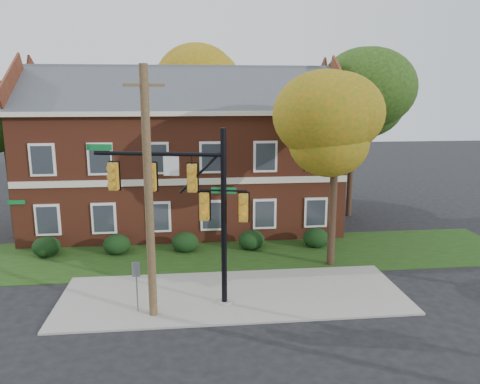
{
  "coord_description": "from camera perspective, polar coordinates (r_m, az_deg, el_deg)",
  "views": [
    {
      "loc": [
        -1.67,
        -16.83,
        8.18
      ],
      "look_at": [
        0.49,
        3.0,
        3.93
      ],
      "focal_mm": 35.0,
      "sensor_mm": 36.0,
      "label": 1
    }
  ],
  "objects": [
    {
      "name": "ground",
      "position": [
        18.79,
        -0.5,
        -13.8
      ],
      "size": [
        120.0,
        120.0,
        0.0
      ],
      "primitive_type": "plane",
      "color": "black",
      "rests_on": "ground"
    },
    {
      "name": "sidewalk",
      "position": [
        19.67,
        -0.8,
        -12.43
      ],
      "size": [
        14.0,
        5.0,
        0.08
      ],
      "primitive_type": "cube",
      "color": "gray",
      "rests_on": "ground"
    },
    {
      "name": "hedge_far_left",
      "position": [
        25.8,
        -22.53,
        -6.19
      ],
      "size": [
        1.4,
        1.26,
        1.05
      ],
      "primitive_type": "ellipsoid",
      "color": "black",
      "rests_on": "ground"
    },
    {
      "name": "tree_left_rear",
      "position": [
        29.48,
        -26.42,
        7.86
      ],
      "size": [
        5.4,
        5.1,
        8.88
      ],
      "color": "black",
      "rests_on": "ground"
    },
    {
      "name": "utility_pole",
      "position": [
        16.8,
        -11.07,
        -0.39
      ],
      "size": [
        1.36,
        0.62,
        9.14
      ],
      "rotation": [
        0.0,
        0.0,
        0.38
      ],
      "color": "#453520",
      "rests_on": "ground"
    },
    {
      "name": "hedge_center",
      "position": [
        24.74,
        -6.7,
        -6.09
      ],
      "size": [
        1.4,
        1.26,
        1.05
      ],
      "primitive_type": "ellipsoid",
      "color": "black",
      "rests_on": "ground"
    },
    {
      "name": "hedge_far_right",
      "position": [
        25.63,
        9.22,
        -5.52
      ],
      "size": [
        1.4,
        1.26,
        1.05
      ],
      "primitive_type": "ellipsoid",
      "color": "black",
      "rests_on": "ground"
    },
    {
      "name": "hedge_left",
      "position": [
        25.04,
        -14.78,
        -6.2
      ],
      "size": [
        1.4,
        1.26,
        1.05
      ],
      "primitive_type": "ellipsoid",
      "color": "black",
      "rests_on": "ground"
    },
    {
      "name": "traffic_signal",
      "position": [
        17.75,
        -5.97,
        -0.67
      ],
      "size": [
        6.09,
        1.56,
        6.93
      ],
      "rotation": [
        0.0,
        0.0,
        -0.23
      ],
      "color": "gray",
      "rests_on": "ground"
    },
    {
      "name": "tree_far_rear",
      "position": [
        36.64,
        -4.75,
        13.01
      ],
      "size": [
        6.84,
        6.46,
        11.52
      ],
      "color": "black",
      "rests_on": "ground"
    },
    {
      "name": "hedge_right",
      "position": [
        24.94,
        1.4,
        -5.86
      ],
      "size": [
        1.4,
        1.26,
        1.05
      ],
      "primitive_type": "ellipsoid",
      "color": "black",
      "rests_on": "ground"
    },
    {
      "name": "tree_near_right",
      "position": [
        21.86,
        12.31,
        7.78
      ],
      "size": [
        4.5,
        4.25,
        8.58
      ],
      "color": "black",
      "rests_on": "ground"
    },
    {
      "name": "sign_post",
      "position": [
        18.15,
        -12.51,
        -10.29
      ],
      "size": [
        0.3,
        0.06,
        2.03
      ],
      "rotation": [
        0.0,
        0.0,
        -0.05
      ],
      "color": "slate",
      "rests_on": "ground"
    },
    {
      "name": "tree_right_rear",
      "position": [
        31.61,
        14.43,
        11.54
      ],
      "size": [
        6.3,
        5.95,
        10.62
      ],
      "color": "black",
      "rests_on": "ground"
    },
    {
      "name": "apartment_building",
      "position": [
        28.96,
        -6.85,
        5.6
      ],
      "size": [
        18.8,
        8.8,
        9.74
      ],
      "color": "brown",
      "rests_on": "ground"
    },
    {
      "name": "grass_strip",
      "position": [
        24.3,
        -1.92,
        -7.61
      ],
      "size": [
        30.0,
        6.0,
        0.04
      ],
      "primitive_type": "cube",
      "color": "#193811",
      "rests_on": "ground"
    }
  ]
}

